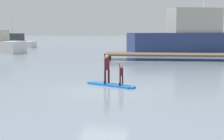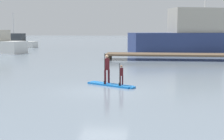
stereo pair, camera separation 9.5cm
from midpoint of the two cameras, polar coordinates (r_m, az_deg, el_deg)
The scene contains 7 objects.
ground_plane at distance 16.26m, azimuth -1.43°, elevation -3.72°, with size 240.00×240.00×0.00m, color gray.
paddleboard_near at distance 17.56m, azimuth -0.02°, elevation -2.71°, with size 2.83×1.90×0.10m.
paddler_adult at distance 17.57m, azimuth -0.78°, elevation 0.53°, with size 0.39×0.46×1.72m.
paddler_child_solo at distance 17.04m, azimuth 1.86°, elevation -0.74°, with size 0.26×0.35×1.24m.
fishing_boat_white_large at distance 43.79m, azimuth 13.56°, elevation 6.16°, with size 15.03×8.35×12.65m.
motor_boat_small_navy at distance 55.48m, azimuth -16.54°, elevation 4.87°, with size 6.46×3.14×5.80m.
floating_dock at distance 32.47m, azimuth 11.14°, elevation 2.75°, with size 13.66×2.81×0.63m.
Camera 2 is at (2.18, -15.79, 3.19)m, focal length 50.36 mm.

